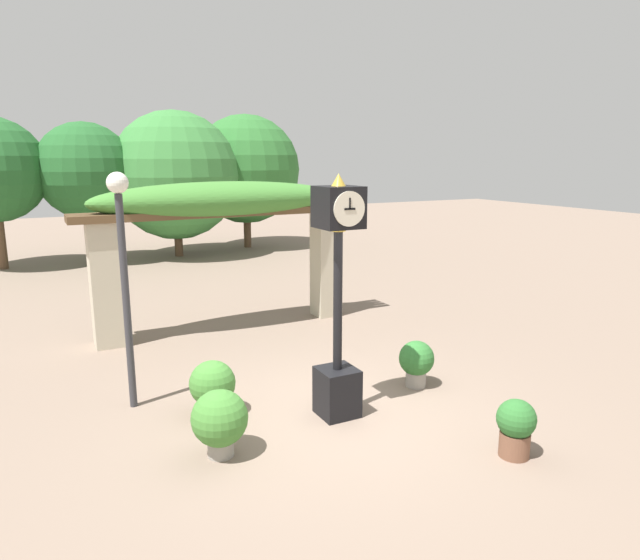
{
  "coord_description": "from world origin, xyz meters",
  "views": [
    {
      "loc": [
        -3.44,
        -6.25,
        3.41
      ],
      "look_at": [
        0.05,
        0.49,
        1.77
      ],
      "focal_mm": 32.0,
      "sensor_mm": 36.0,
      "label": 1
    }
  ],
  "objects": [
    {
      "name": "ground_plane",
      "position": [
        0.0,
        0.0,
        0.0
      ],
      "size": [
        60.0,
        60.0,
        0.0
      ],
      "primitive_type": "plane",
      "color": "#7F6B5B"
    },
    {
      "name": "potted_plant_far_right",
      "position": [
        -1.43,
        0.75,
        0.42
      ],
      "size": [
        0.62,
        0.62,
        0.76
      ],
      "color": "#9E563D",
      "rests_on": "ground"
    },
    {
      "name": "tree_line",
      "position": [
        0.93,
        13.82,
        2.89
      ],
      "size": [
        11.86,
        5.0,
        4.96
      ],
      "color": "brown",
      "rests_on": "ground"
    },
    {
      "name": "potted_plant_near_right",
      "position": [
        1.59,
        0.29,
        0.4
      ],
      "size": [
        0.53,
        0.53,
        0.71
      ],
      "color": "gray",
      "rests_on": "ground"
    },
    {
      "name": "pedestal_clock",
      "position": [
        0.05,
        -0.01,
        1.54
      ],
      "size": [
        0.52,
        0.57,
        3.21
      ],
      "color": "black",
      "rests_on": "ground"
    },
    {
      "name": "potted_plant_far_left",
      "position": [
        1.35,
        -1.91,
        0.38
      ],
      "size": [
        0.45,
        0.45,
        0.69
      ],
      "color": "brown",
      "rests_on": "ground"
    },
    {
      "name": "pergola",
      "position": [
        0.0,
        4.45,
        2.25
      ],
      "size": [
        5.64,
        1.13,
        2.95
      ],
      "color": "#BCB299",
      "rests_on": "ground"
    },
    {
      "name": "lamp_post",
      "position": [
        -2.34,
        1.53,
        2.16
      ],
      "size": [
        0.28,
        0.28,
        3.22
      ],
      "color": "#333338",
      "rests_on": "ground"
    },
    {
      "name": "potted_plant_near_left",
      "position": [
        -1.67,
        -0.33,
        0.45
      ],
      "size": [
        0.66,
        0.66,
        0.8
      ],
      "color": "gray",
      "rests_on": "ground"
    }
  ]
}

